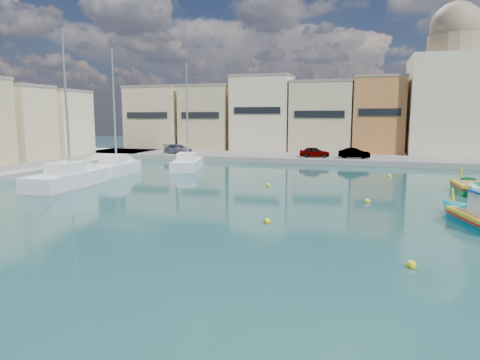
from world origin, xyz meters
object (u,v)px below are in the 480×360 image
at_px(yacht_north, 190,163).
at_px(yacht_midnorth, 124,167).
at_px(luzzu_green, 472,189).
at_px(yacht_mid, 84,177).
at_px(church_block, 451,91).

xyz_separation_m(yacht_north, yacht_midnorth, (-4.68, -5.32, 0.04)).
height_order(luzzu_green, yacht_mid, yacht_mid).
bearing_deg(luzzu_green, church_block, 84.30).
distance_m(yacht_midnorth, yacht_mid, 6.77).
relative_size(luzzu_green, yacht_midnorth, 0.68).
relative_size(luzzu_green, yacht_mid, 0.66).
distance_m(yacht_north, yacht_midnorth, 7.09).
distance_m(church_block, yacht_north, 33.82).
relative_size(church_block, luzzu_green, 2.31).
xyz_separation_m(church_block, yacht_mid, (-31.67, -30.10, -7.91)).
bearing_deg(church_block, yacht_midnorth, -144.04).
height_order(yacht_midnorth, yacht_mid, yacht_mid).
bearing_deg(luzzu_green, yacht_mid, -172.85).
distance_m(church_block, yacht_mid, 44.40).
bearing_deg(luzzu_green, yacht_north, 161.25).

